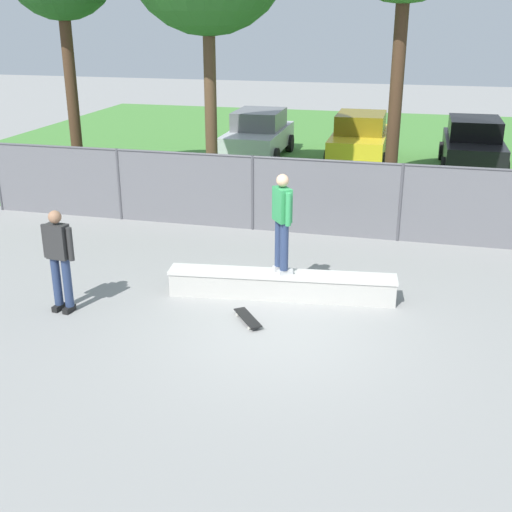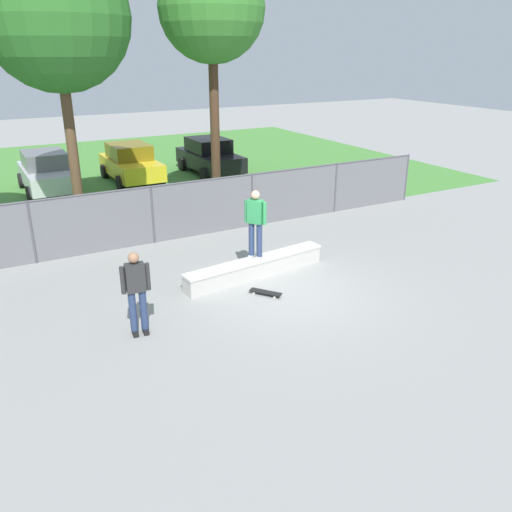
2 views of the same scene
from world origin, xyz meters
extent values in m
plane|color=gray|center=(0.00, 0.00, 0.00)|extent=(80.00, 80.00, 0.00)
cube|color=#478438|center=(0.00, 15.34, 0.01)|extent=(29.09, 20.00, 0.02)
cube|color=#B7B5AD|center=(-0.22, 1.30, 0.21)|extent=(4.11, 0.91, 0.43)
cube|color=silver|center=(-0.22, 1.30, 0.46)|extent=(4.16, 0.95, 0.06)
cube|color=beige|center=(-0.26, 1.40, 0.54)|extent=(0.27, 0.24, 0.10)
cube|color=beige|center=(-0.13, 1.22, 0.54)|extent=(0.27, 0.24, 0.10)
cylinder|color=navy|center=(-0.29, 1.38, 1.03)|extent=(0.15, 0.15, 0.88)
cylinder|color=navy|center=(-0.16, 1.20, 1.03)|extent=(0.15, 0.15, 0.88)
cube|color=#2D8C4C|center=(-0.22, 1.29, 1.77)|extent=(0.40, 0.44, 0.60)
cylinder|color=#2D8C4C|center=(-0.37, 1.49, 1.75)|extent=(0.10, 0.10, 0.58)
cylinder|color=#2D8C4C|center=(-0.07, 1.09, 1.75)|extent=(0.10, 0.10, 0.58)
sphere|color=tan|center=(-0.22, 1.29, 2.20)|extent=(0.22, 0.22, 0.22)
cube|color=black|center=(-0.56, 0.17, 0.08)|extent=(0.64, 0.76, 0.02)
cube|color=#B2B2B7|center=(-0.40, -0.04, 0.06)|extent=(0.15, 0.13, 0.02)
cube|color=#B2B2B7|center=(-0.72, 0.39, 0.06)|extent=(0.15, 0.13, 0.02)
cylinder|color=silver|center=(-0.46, -0.09, 0.03)|extent=(0.06, 0.06, 0.05)
cylinder|color=silver|center=(-0.33, 0.01, 0.03)|extent=(0.06, 0.06, 0.05)
cylinder|color=silver|center=(-0.79, 0.34, 0.03)|extent=(0.06, 0.06, 0.05)
cylinder|color=silver|center=(-0.65, 0.44, 0.03)|extent=(0.06, 0.06, 0.05)
cylinder|color=#4C4C51|center=(-5.13, 5.04, 0.90)|extent=(0.07, 0.07, 1.79)
cylinder|color=#4C4C51|center=(-1.71, 5.04, 0.90)|extent=(0.07, 0.07, 1.79)
cylinder|color=#4C4C51|center=(1.71, 5.04, 0.90)|extent=(0.07, 0.07, 1.79)
cylinder|color=#4C4C51|center=(0.00, 5.04, 1.76)|extent=(17.09, 0.05, 0.05)
cube|color=slate|center=(0.00, 5.04, 0.90)|extent=(17.09, 0.01, 1.79)
cylinder|color=#47301E|center=(-7.39, 7.18, 2.52)|extent=(0.32, 0.32, 5.04)
cylinder|color=brown|center=(-3.41, 7.25, 2.42)|extent=(0.32, 0.32, 4.84)
cylinder|color=#47301E|center=(1.36, 7.08, 2.75)|extent=(0.32, 0.32, 5.50)
cube|color=#B7BABF|center=(-3.55, 13.04, 0.67)|extent=(1.83, 4.21, 0.70)
cube|color=slate|center=(-3.55, 13.19, 1.34)|extent=(1.61, 2.11, 0.64)
cylinder|color=black|center=(-2.64, 11.75, 0.32)|extent=(0.22, 0.64, 0.64)
cylinder|color=black|center=(-4.44, 11.74, 0.32)|extent=(0.22, 0.64, 0.64)
cylinder|color=black|center=(-2.65, 14.35, 0.32)|extent=(0.22, 0.64, 0.64)
cylinder|color=black|center=(-4.45, 14.34, 0.32)|extent=(0.22, 0.64, 0.64)
cube|color=gold|center=(0.02, 13.20, 0.67)|extent=(1.83, 4.21, 0.70)
cube|color=#776413|center=(0.02, 13.35, 1.34)|extent=(1.61, 2.11, 0.64)
cylinder|color=black|center=(0.92, 11.90, 0.32)|extent=(0.22, 0.64, 0.64)
cylinder|color=black|center=(-0.88, 11.89, 0.32)|extent=(0.22, 0.64, 0.64)
cylinder|color=black|center=(0.91, 14.51, 0.32)|extent=(0.22, 0.64, 0.64)
cylinder|color=black|center=(-0.89, 14.49, 0.32)|extent=(0.22, 0.64, 0.64)
cube|color=black|center=(3.74, 12.97, 0.67)|extent=(1.83, 4.21, 0.70)
cube|color=black|center=(3.74, 13.12, 1.34)|extent=(1.61, 2.11, 0.64)
cylinder|color=black|center=(4.65, 11.67, 0.32)|extent=(0.22, 0.64, 0.64)
cylinder|color=black|center=(2.85, 11.66, 0.32)|extent=(0.22, 0.64, 0.64)
cylinder|color=black|center=(4.63, 14.28, 0.32)|extent=(0.22, 0.64, 0.64)
cylinder|color=black|center=(2.83, 14.26, 0.32)|extent=(0.22, 0.64, 0.64)
cube|color=black|center=(-3.68, -0.20, 0.05)|extent=(0.14, 0.27, 0.10)
cube|color=black|center=(-3.89, -0.18, 0.05)|extent=(0.14, 0.27, 0.10)
cylinder|color=navy|center=(-3.67, -0.17, 0.54)|extent=(0.15, 0.15, 0.88)
cylinder|color=navy|center=(-3.89, -0.15, 0.54)|extent=(0.15, 0.15, 0.88)
cube|color=#2D2D2D|center=(-3.78, -0.16, 1.28)|extent=(0.40, 0.26, 0.60)
cylinder|color=#2D2D2D|center=(-3.53, -0.19, 1.26)|extent=(0.10, 0.10, 0.58)
cylinder|color=#2D2D2D|center=(-4.03, -0.13, 1.26)|extent=(0.10, 0.10, 0.58)
sphere|color=#9E7051|center=(-3.78, -0.16, 1.71)|extent=(0.22, 0.22, 0.22)
camera|label=1|loc=(1.97, -9.39, 4.90)|focal=45.70mm
camera|label=2|loc=(-6.33, -9.82, 5.57)|focal=36.99mm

